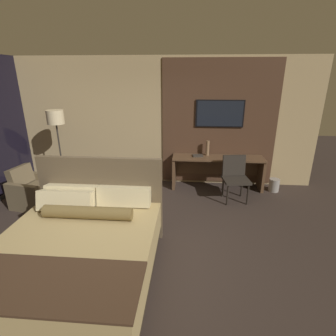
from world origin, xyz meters
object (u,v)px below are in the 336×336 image
(tv, at_px, (220,114))
(armchair_by_window, at_px, (34,192))
(bed, at_px, (78,253))
(vase_tall, at_px, (208,148))
(desk_chair, at_px, (235,174))
(floor_lamp, at_px, (56,124))
(book, at_px, (198,156))
(waste_bin, at_px, (274,185))
(desk, at_px, (217,166))

(tv, xyz_separation_m, armchair_by_window, (-3.63, -1.34, -1.37))
(bed, height_order, tv, tv)
(vase_tall, bearing_deg, desk_chair, -50.97)
(floor_lamp, bearing_deg, tv, 10.29)
(book, xyz_separation_m, waste_bin, (1.68, -0.11, -0.60))
(bed, distance_m, book, 3.36)
(armchair_by_window, height_order, vase_tall, vase_tall)
(desk, height_order, vase_tall, vase_tall)
(vase_tall, bearing_deg, tv, 26.91)
(desk, xyz_separation_m, floor_lamp, (-3.36, -0.41, 0.97))
(tv, bearing_deg, vase_tall, -153.09)
(floor_lamp, relative_size, waste_bin, 6.23)
(vase_tall, height_order, waste_bin, vase_tall)
(armchair_by_window, relative_size, floor_lamp, 0.47)
(tv, bearing_deg, desk, -90.00)
(bed, relative_size, tv, 2.06)
(vase_tall, bearing_deg, desk, -19.68)
(desk, xyz_separation_m, book, (-0.44, -0.01, 0.24))
(tv, bearing_deg, desk_chair, -68.95)
(tv, height_order, armchair_by_window, tv)
(armchair_by_window, xyz_separation_m, book, (3.19, 1.12, 0.48))
(desk_chair, distance_m, armchair_by_window, 3.98)
(tv, relative_size, desk_chair, 1.15)
(bed, xyz_separation_m, book, (1.52, 2.97, 0.37))
(tv, relative_size, armchair_by_window, 1.26)
(tv, distance_m, vase_tall, 0.78)
(book, bearing_deg, waste_bin, -3.66)
(bed, distance_m, floor_lamp, 3.13)
(desk, relative_size, armchair_by_window, 2.42)
(desk_chair, xyz_separation_m, floor_lamp, (-3.65, 0.15, 0.93))
(bed, xyz_separation_m, vase_tall, (1.73, 3.07, 0.52))
(waste_bin, bearing_deg, vase_tall, 172.14)
(desk, xyz_separation_m, desk_chair, (0.29, -0.56, 0.04))
(desk_chair, height_order, armchair_by_window, desk_chair)
(book, distance_m, waste_bin, 1.79)
(desk, bearing_deg, bed, -123.30)
(desk, distance_m, tv, 1.15)
(tv, xyz_separation_m, desk_chair, (0.29, -0.76, -1.09))
(armchair_by_window, relative_size, book, 3.43)
(book, bearing_deg, vase_tall, 24.21)
(desk, bearing_deg, waste_bin, -5.55)
(bed, relative_size, floor_lamp, 1.22)
(desk, relative_size, tv, 1.92)
(desk_chair, relative_size, floor_lamp, 0.51)
(armchair_by_window, bearing_deg, tv, -59.82)
(desk, relative_size, floor_lamp, 1.13)
(tv, distance_m, book, 1.02)
(tv, relative_size, waste_bin, 3.68)
(desk_chair, bearing_deg, waste_bin, 17.87)
(bed, bearing_deg, desk, 56.70)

